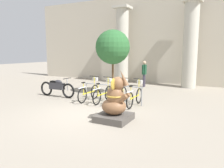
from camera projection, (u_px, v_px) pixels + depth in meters
name	position (u px, v px, depth m)	size (l,w,h in m)	color
ground_plane	(88.00, 114.00, 7.60)	(60.00, 60.00, 0.00)	gray
building_facade	(158.00, 39.00, 14.71)	(20.00, 0.20, 6.00)	#BCB29E
column_left	(122.00, 45.00, 14.90)	(1.07, 1.07, 5.16)	#BCB7A8
column_right	(190.00, 44.00, 12.88)	(1.07, 1.07, 5.16)	#BCB7A8
bike_rack	(112.00, 89.00, 9.26)	(2.74, 0.05, 0.77)	gray
bicycle_0	(89.00, 92.00, 9.65)	(0.48, 1.65, 1.06)	black
bicycle_1	(103.00, 93.00, 9.33)	(0.48, 1.65, 1.06)	black
bicycle_2	(119.00, 94.00, 9.04)	(0.48, 1.65, 1.06)	black
bicycle_3	(135.00, 96.00, 8.72)	(0.48, 1.65, 1.06)	black
elephant_statue	(115.00, 104.00, 6.80)	(1.02, 1.02, 1.64)	#4C4742
motorcycle	(57.00, 87.00, 10.46)	(2.06, 0.55, 0.95)	black
person_pedestrian	(144.00, 72.00, 13.39)	(0.21, 0.47, 1.60)	#383342
potted_tree	(113.00, 48.00, 10.89)	(1.72, 1.72, 3.25)	#4C4C4C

